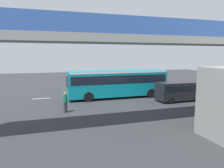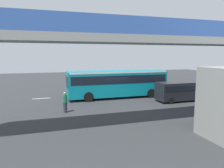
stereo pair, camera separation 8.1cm
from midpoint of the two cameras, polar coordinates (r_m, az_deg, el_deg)
The scene contains 12 objects.
ground at distance 24.25m, azimuth 0.78°, elevation -3.87°, with size 80.00×80.00×0.00m, color #2D3033.
city_bus at distance 24.43m, azimuth 1.60°, elevation 0.69°, with size 11.54×2.85×3.15m.
parked_van at distance 23.75m, azimuth 17.69°, elevation -1.59°, with size 4.80×2.17×2.05m.
bicycle_green at distance 23.43m, azimuth 25.04°, elevation -4.09°, with size 1.77×0.44×0.96m.
pedestrian at distance 18.60m, azimuth -12.43°, elevation -4.85°, with size 0.38×0.38×1.79m.
traffic_sign at distance 27.00m, azimuth -9.40°, elevation 1.28°, with size 0.08×0.60×2.80m.
lane_dash_leftmost at distance 29.75m, azimuth 14.09°, elevation -1.93°, with size 2.00×0.20×0.01m, color silver.
lane_dash_left at distance 27.88m, azimuth 7.06°, elevation -2.39°, with size 2.00×0.20×0.01m, color silver.
lane_dash_centre at distance 26.49m, azimuth -0.85°, elevation -2.87°, with size 2.00×0.20×0.01m, color silver.
lane_dash_right at distance 25.66m, azimuth -9.45°, elevation -3.33°, with size 2.00×0.20×0.01m, color silver.
lane_dash_rightmost at distance 25.43m, azimuth -18.43°, elevation -3.72°, with size 2.00×0.20×0.01m, color silver.
pedestrian_overpass at distance 15.35m, azimuth 11.74°, elevation 9.54°, with size 26.38×2.60×7.27m.
Camera 2 is at (7.42, 22.57, 4.89)m, focal length 33.86 mm.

